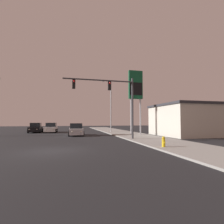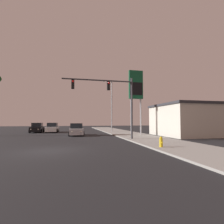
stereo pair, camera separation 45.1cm
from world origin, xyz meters
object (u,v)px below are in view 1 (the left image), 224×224
traffic_light_mast (113,95)px  fire_hydrant (164,142)px  car_silver (76,130)px  car_black (36,128)px  street_lamp (110,103)px  car_white (51,128)px  gas_station_sign (136,88)px

traffic_light_mast → fire_hydrant: 7.78m
car_silver → traffic_light_mast: size_ratio=0.58×
car_silver → car_black: 10.29m
traffic_light_mast → street_lamp: bearing=78.5°
car_silver → fire_hydrant: 14.37m
car_black → traffic_light_mast: bearing=123.1°
car_silver → car_black: size_ratio=1.00×
car_black → car_silver: bearing=128.6°
car_white → car_black: same height
car_silver → street_lamp: size_ratio=0.48×
car_black → gas_station_sign: size_ratio=0.48×
traffic_light_mast → fire_hydrant: traffic_light_mast is taller
gas_station_sign → fire_hydrant: gas_station_sign is taller
traffic_light_mast → gas_station_sign: (4.58, 5.33, 1.89)m
car_silver → fire_hydrant: (5.78, -13.15, -0.27)m
car_silver → gas_station_sign: gas_station_sign is taller
fire_hydrant → traffic_light_mast: bearing=109.7°
traffic_light_mast → street_lamp: street_lamp is taller
car_white → gas_station_sign: gas_station_sign is taller
car_silver → street_lamp: street_lamp is taller
car_silver → street_lamp: 8.85m
traffic_light_mast → fire_hydrant: (2.20, -6.14, -4.24)m
street_lamp → car_white: bearing=164.4°
street_lamp → gas_station_sign: size_ratio=1.00×
car_black → traffic_light_mast: 18.49m
car_black → fire_hydrant: 24.43m
car_white → fire_hydrant: car_white is taller
car_white → car_silver: same height
car_white → gas_station_sign: (12.15, -9.32, 5.86)m
car_white → gas_station_sign: size_ratio=0.48×
car_black → traffic_light_mast: (10.14, -14.94, 3.97)m
car_white → car_black: bearing=-4.1°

